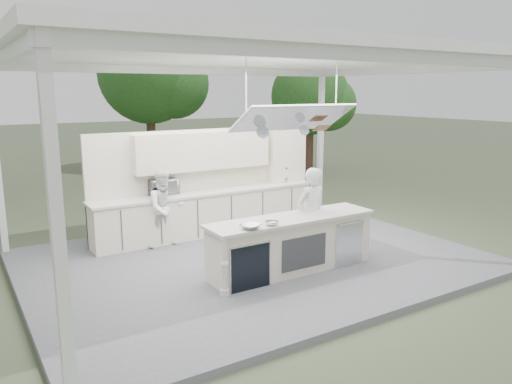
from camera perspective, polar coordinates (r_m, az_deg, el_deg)
ground at (r=9.44m, az=-0.21°, el=-8.19°), size 90.00×90.00×0.00m
stage_deck at (r=9.42m, az=-0.21°, el=-7.85°), size 8.00×6.00×0.12m
tent at (r=8.90m, az=-0.17°, el=14.90°), size 8.20×6.20×3.86m
demo_island at (r=8.63m, az=4.01°, el=-5.97°), size 3.10×0.79×0.95m
back_counter at (r=10.87m, az=-5.50°, el=-2.31°), size 5.08×0.72×0.95m
back_wall_unit at (r=11.06m, az=-4.04°, el=3.12°), size 5.05×0.48×2.25m
tree_cluster at (r=17.91m, az=-17.74°, el=11.32°), size 19.55×9.40×5.85m
head_chef at (r=9.03m, az=6.26°, el=-2.65°), size 0.68×0.50×1.73m
sous_chef at (r=10.04m, az=-10.36°, el=-1.82°), size 0.79×0.64×1.56m
toaster_oven at (r=10.52m, az=-10.61°, el=0.61°), size 0.62×0.46×0.32m
bowl_large at (r=7.78m, az=-0.63°, el=-3.96°), size 0.40×0.40×0.08m
bowl_small at (r=7.99m, az=1.81°, el=-3.59°), size 0.26×0.26×0.07m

